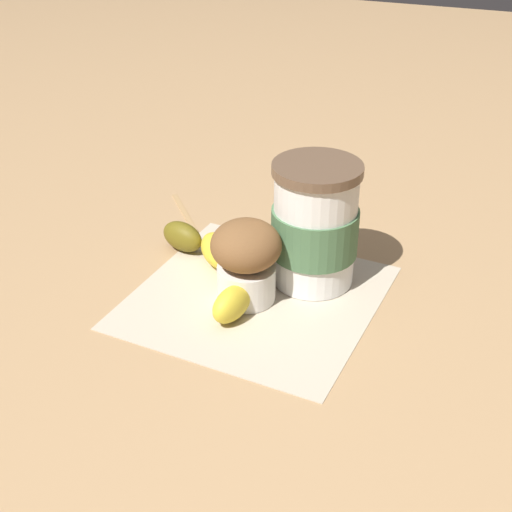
# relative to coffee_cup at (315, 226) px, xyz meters

# --- Properties ---
(ground_plane) EXTENTS (3.00, 3.00, 0.00)m
(ground_plane) POSITION_rel_coffee_cup_xyz_m (0.05, -0.04, -0.07)
(ground_plane) COLOR tan
(paper_napkin) EXTENTS (0.26, 0.26, 0.00)m
(paper_napkin) POSITION_rel_coffee_cup_xyz_m (0.05, -0.04, -0.07)
(paper_napkin) COLOR beige
(paper_napkin) RESTS_ON ground_plane
(coffee_cup) EXTENTS (0.09, 0.09, 0.13)m
(coffee_cup) POSITION_rel_coffee_cup_xyz_m (0.00, 0.00, 0.00)
(coffee_cup) COLOR white
(coffee_cup) RESTS_ON paper_napkin
(muffin) EXTENTS (0.07, 0.07, 0.09)m
(muffin) POSITION_rel_coffee_cup_xyz_m (0.06, -0.05, -0.02)
(muffin) COLOR white
(muffin) RESTS_ON paper_napkin
(banana) EXTENTS (0.15, 0.15, 0.03)m
(banana) POSITION_rel_coffee_cup_xyz_m (0.04, -0.09, -0.05)
(banana) COLOR yellow
(banana) RESTS_ON paper_napkin
(wooden_stirrer) EXTENTS (0.09, 0.08, 0.00)m
(wooden_stirrer) POSITION_rel_coffee_cup_xyz_m (-0.09, -0.20, -0.07)
(wooden_stirrer) COLOR tan
(wooden_stirrer) RESTS_ON ground_plane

